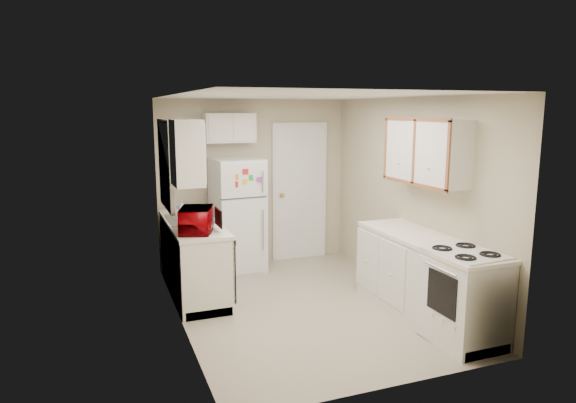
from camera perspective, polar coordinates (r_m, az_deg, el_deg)
name	(u,v)px	position (r m, az deg, el deg)	size (l,w,h in m)	color
floor	(303,306)	(6.10, 1.69, -11.49)	(3.80, 3.80, 0.00)	#B9AB94
ceiling	(304,96)	(5.67, 1.82, 11.67)	(3.80, 3.80, 0.00)	white
wall_left	(178,213)	(5.40, -12.12, -1.29)	(3.80, 3.80, 0.00)	#BDB093
wall_right	(410,197)	(6.42, 13.38, 0.48)	(3.80, 3.80, 0.00)	#BDB093
wall_back	(254,182)	(7.53, -3.76, 2.15)	(2.80, 2.80, 0.00)	#BDB093
wall_front	(396,246)	(4.12, 11.92, -4.88)	(2.80, 2.80, 0.00)	#BDB093
left_counter	(194,257)	(6.49, -10.46, -6.12)	(0.60, 1.80, 0.90)	silver
dishwasher	(228,265)	(5.97, -6.66, -7.06)	(0.03, 0.58, 0.72)	black
sink	(190,223)	(6.53, -10.81, -2.31)	(0.54, 0.74, 0.16)	gray
microwave	(196,219)	(5.80, -10.15, -1.94)	(0.28, 0.50, 0.33)	#8A0006
soap_bottle	(182,208)	(6.76, -11.67, -0.70)	(0.09, 0.09, 0.20)	white
window_blinds	(167,164)	(6.37, -13.34, 4.04)	(0.10, 0.98, 1.08)	silver
upper_cabinet_left	(187,153)	(5.55, -11.17, 5.32)	(0.30, 0.45, 0.70)	silver
refrigerator	(238,215)	(7.19, -5.62, -1.55)	(0.65, 0.64, 1.59)	white
cabinet_over_fridge	(229,128)	(7.21, -6.56, 8.13)	(0.70, 0.30, 0.40)	silver
interior_door	(300,192)	(7.75, 1.29, 1.05)	(0.86, 0.06, 2.08)	white
right_counter	(425,279)	(5.80, 15.03, -8.29)	(0.60, 2.00, 0.90)	silver
stove	(462,301)	(5.35, 18.81, -10.44)	(0.56, 0.69, 0.84)	white
upper_cabinet_right	(426,151)	(5.86, 15.13, 5.40)	(0.30, 1.20, 0.70)	silver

